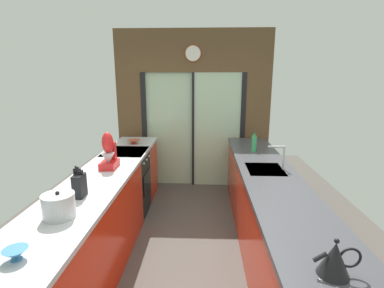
{
  "coord_description": "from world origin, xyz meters",
  "views": [
    {
      "loc": [
        0.19,
        -2.6,
        1.97
      ],
      "look_at": [
        0.05,
        0.78,
        1.15
      ],
      "focal_mm": 27.03,
      "sensor_mm": 36.0,
      "label": 1
    }
  ],
  "objects_px": {
    "stand_mixer": "(109,154)",
    "knife_block": "(79,185)",
    "soap_bottle": "(254,143)",
    "kettle": "(335,259)",
    "mixing_bowl_far": "(134,142)",
    "mixing_bowl_near": "(16,254)",
    "stock_pot": "(59,206)",
    "oven_range": "(127,182)"
  },
  "relations": [
    {
      "from": "knife_block",
      "to": "stand_mixer",
      "type": "bearing_deg",
      "value": 89.99
    },
    {
      "from": "kettle",
      "to": "stand_mixer",
      "type": "bearing_deg",
      "value": 135.56
    },
    {
      "from": "mixing_bowl_near",
      "to": "oven_range",
      "type": "bearing_deg",
      "value": 90.43
    },
    {
      "from": "kettle",
      "to": "mixing_bowl_near",
      "type": "bearing_deg",
      "value": 178.37
    },
    {
      "from": "kettle",
      "to": "soap_bottle",
      "type": "relative_size",
      "value": 0.96
    },
    {
      "from": "mixing_bowl_far",
      "to": "knife_block",
      "type": "relative_size",
      "value": 0.72
    },
    {
      "from": "mixing_bowl_far",
      "to": "mixing_bowl_near",
      "type": "bearing_deg",
      "value": -90.0
    },
    {
      "from": "oven_range",
      "to": "knife_block",
      "type": "distance_m",
      "value": 1.64
    },
    {
      "from": "stand_mixer",
      "to": "soap_bottle",
      "type": "xyz_separation_m",
      "value": [
        1.78,
        0.82,
        -0.05
      ]
    },
    {
      "from": "knife_block",
      "to": "stock_pot",
      "type": "height_order",
      "value": "knife_block"
    },
    {
      "from": "mixing_bowl_near",
      "to": "stock_pot",
      "type": "xyz_separation_m",
      "value": [
        0.0,
        0.52,
        0.05
      ]
    },
    {
      "from": "kettle",
      "to": "soap_bottle",
      "type": "bearing_deg",
      "value": 90.05
    },
    {
      "from": "oven_range",
      "to": "mixing_bowl_far",
      "type": "height_order",
      "value": "mixing_bowl_far"
    },
    {
      "from": "knife_block",
      "to": "soap_bottle",
      "type": "distance_m",
      "value": 2.41
    },
    {
      "from": "stock_pot",
      "to": "soap_bottle",
      "type": "height_order",
      "value": "soap_bottle"
    },
    {
      "from": "mixing_bowl_near",
      "to": "soap_bottle",
      "type": "relative_size",
      "value": 0.53
    },
    {
      "from": "knife_block",
      "to": "mixing_bowl_far",
      "type": "bearing_deg",
      "value": 90.0
    },
    {
      "from": "mixing_bowl_near",
      "to": "mixing_bowl_far",
      "type": "relative_size",
      "value": 0.69
    },
    {
      "from": "soap_bottle",
      "to": "kettle",
      "type": "bearing_deg",
      "value": -89.95
    },
    {
      "from": "stand_mixer",
      "to": "stock_pot",
      "type": "relative_size",
      "value": 1.75
    },
    {
      "from": "stand_mixer",
      "to": "soap_bottle",
      "type": "height_order",
      "value": "stand_mixer"
    },
    {
      "from": "stock_pot",
      "to": "kettle",
      "type": "relative_size",
      "value": 0.93
    },
    {
      "from": "mixing_bowl_near",
      "to": "soap_bottle",
      "type": "xyz_separation_m",
      "value": [
        1.78,
        2.52,
        0.08
      ]
    },
    {
      "from": "mixing_bowl_near",
      "to": "knife_block",
      "type": "relative_size",
      "value": 0.5
    },
    {
      "from": "mixing_bowl_far",
      "to": "stand_mixer",
      "type": "distance_m",
      "value": 1.18
    },
    {
      "from": "mixing_bowl_far",
      "to": "stand_mixer",
      "type": "bearing_deg",
      "value": -90.0
    },
    {
      "from": "stock_pot",
      "to": "kettle",
      "type": "bearing_deg",
      "value": -17.74
    },
    {
      "from": "oven_range",
      "to": "stand_mixer",
      "type": "bearing_deg",
      "value": -88.56
    },
    {
      "from": "mixing_bowl_near",
      "to": "stock_pot",
      "type": "height_order",
      "value": "stock_pot"
    },
    {
      "from": "oven_range",
      "to": "mixing_bowl_near",
      "type": "relative_size",
      "value": 6.52
    },
    {
      "from": "stock_pot",
      "to": "soap_bottle",
      "type": "xyz_separation_m",
      "value": [
        1.78,
        2.0,
        0.02
      ]
    },
    {
      "from": "knife_block",
      "to": "stock_pot",
      "type": "distance_m",
      "value": 0.37
    },
    {
      "from": "knife_block",
      "to": "stand_mixer",
      "type": "relative_size",
      "value": 0.67
    },
    {
      "from": "mixing_bowl_far",
      "to": "knife_block",
      "type": "bearing_deg",
      "value": -90.0
    },
    {
      "from": "mixing_bowl_near",
      "to": "mixing_bowl_far",
      "type": "xyz_separation_m",
      "value": [
        0.0,
        2.87,
        -0.0
      ]
    },
    {
      "from": "mixing_bowl_far",
      "to": "stock_pot",
      "type": "distance_m",
      "value": 2.35
    },
    {
      "from": "oven_range",
      "to": "soap_bottle",
      "type": "bearing_deg",
      "value": 2.81
    },
    {
      "from": "stand_mixer",
      "to": "knife_block",
      "type": "bearing_deg",
      "value": -90.01
    },
    {
      "from": "stock_pot",
      "to": "kettle",
      "type": "height_order",
      "value": "kettle"
    },
    {
      "from": "oven_range",
      "to": "stand_mixer",
      "type": "xyz_separation_m",
      "value": [
        0.02,
        -0.73,
        0.63
      ]
    },
    {
      "from": "mixing_bowl_near",
      "to": "knife_block",
      "type": "distance_m",
      "value": 0.89
    },
    {
      "from": "oven_range",
      "to": "soap_bottle",
      "type": "height_order",
      "value": "soap_bottle"
    }
  ]
}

